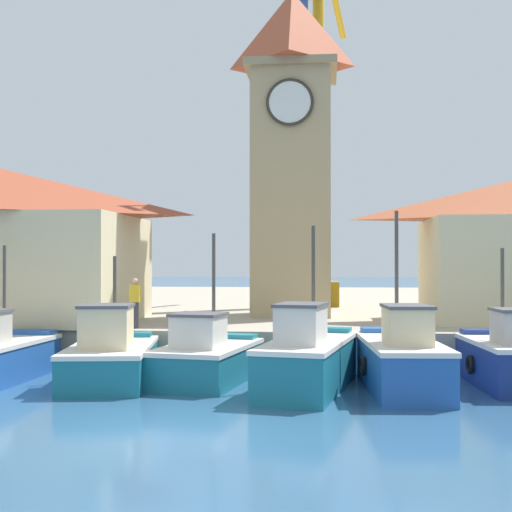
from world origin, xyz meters
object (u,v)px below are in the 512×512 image
fishing_boat_right_outer (509,358)px  port_crane_near (302,130)px  fishing_boat_center (207,358)px  clock_tower (292,143)px  fishing_boat_mid_left (111,357)px  dock_worker_near_tower (135,302)px  port_crane_far (319,161)px  fishing_boat_right_inner (401,360)px  fishing_boat_mid_right (308,359)px

fishing_boat_right_outer → port_crane_near: port_crane_near is taller
fishing_boat_center → clock_tower: bearing=78.7°
fishing_boat_mid_left → dock_worker_near_tower: (-0.28, 3.50, 1.29)m
port_crane_near → port_crane_far: 1.95m
fishing_boat_right_outer → dock_worker_near_tower: 11.44m
fishing_boat_right_outer → fishing_boat_right_inner: bearing=-164.4°
fishing_boat_center → fishing_boat_right_inner: 5.24m
fishing_boat_mid_left → fishing_boat_right_outer: (10.66, 0.39, 0.04)m
port_crane_near → fishing_boat_right_outer: bearing=-67.8°
clock_tower → port_crane_far: bearing=81.2°
fishing_boat_right_inner → dock_worker_near_tower: bearing=154.1°
fishing_boat_mid_right → fishing_boat_right_inner: fishing_boat_right_inner is taller
fishing_boat_mid_left → fishing_boat_center: fishing_boat_center is taller
clock_tower → fishing_boat_mid_left: bearing=-114.7°
dock_worker_near_tower → fishing_boat_center: bearing=-47.5°
fishing_boat_mid_left → fishing_boat_center: (2.60, 0.36, -0.05)m
fishing_boat_right_inner → port_crane_far: port_crane_far is taller
fishing_boat_center → port_crane_far: port_crane_far is taller
fishing_boat_right_inner → port_crane_near: port_crane_near is taller
fishing_boat_mid_right → port_crane_far: (0.10, 16.88, 7.51)m
fishing_boat_mid_right → clock_tower: bearing=95.1°
fishing_boat_mid_left → port_crane_far: 18.77m
clock_tower → fishing_boat_right_outer: bearing=-56.4°
fishing_boat_center → port_crane_near: bearing=81.9°
fishing_boat_right_outer → port_crane_near: 18.13m
fishing_boat_mid_right → fishing_boat_right_inner: (2.38, 0.21, -0.01)m
fishing_boat_right_outer → dock_worker_near_tower: size_ratio=2.62×
fishing_boat_right_outer → port_crane_far: port_crane_far is taller
fishing_boat_right_outer → port_crane_near: size_ratio=0.19×
clock_tower → dock_worker_near_tower: 9.93m
fishing_boat_mid_right → port_crane_far: port_crane_far is taller
fishing_boat_center → clock_tower: (1.87, 9.35, 7.45)m
fishing_boat_right_inner → fishing_boat_right_outer: fishing_boat_right_inner is taller
fishing_boat_mid_right → port_crane_far: size_ratio=0.28×
fishing_boat_mid_right → clock_tower: (-0.92, 10.32, 7.32)m
fishing_boat_mid_left → fishing_boat_right_outer: bearing=2.1°
port_crane_near → dock_worker_near_tower: 14.69m
fishing_boat_mid_right → dock_worker_near_tower: bearing=144.0°
fishing_boat_mid_right → port_crane_near: port_crane_near is taller
fishing_boat_right_outer → clock_tower: 13.39m
fishing_boat_center → port_crane_near: size_ratio=0.20×
port_crane_far → dock_worker_near_tower: size_ratio=11.79×
fishing_boat_mid_right → port_crane_near: 17.98m
clock_tower → dock_worker_near_tower: size_ratio=9.08×
fishing_boat_mid_left → port_crane_near: 18.09m
fishing_boat_right_outer → dock_worker_near_tower: (-10.94, 3.11, 1.25)m
fishing_boat_right_inner → port_crane_near: 18.06m
fishing_boat_center → port_crane_far: bearing=79.7°
fishing_boat_center → fishing_boat_right_inner: size_ratio=0.87×
dock_worker_near_tower → port_crane_near: bearing=66.8°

